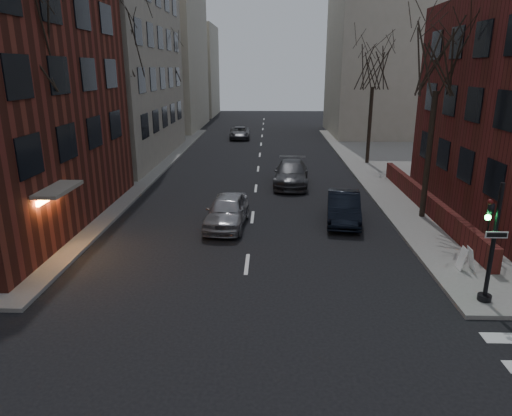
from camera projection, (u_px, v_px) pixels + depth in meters
The scene contains 17 objects.
low_wall_right at pixel (426, 201), 24.44m from camera, with size 0.35×16.00×1.00m, color #5B1B1A.
building_distant_la at pixel (144, 55), 57.06m from camera, with size 14.00×16.00×18.00m, color #B3A997.
building_distant_ra at pixel (395, 63), 51.74m from camera, with size 14.00×14.00×16.00m, color #B3A997.
building_distant_lb at pixel (185, 71), 73.84m from camera, with size 10.00×12.00×14.00m, color #B3A997.
traffic_signal at pixel (490, 251), 14.55m from camera, with size 0.76×0.44×4.00m.
tree_left_a at pixel (24, 42), 17.87m from camera, with size 4.18×4.18×10.26m.
tree_left_b at pixel (120, 45), 29.21m from camera, with size 4.40×4.40×10.80m.
tree_left_c at pixel (167, 62), 42.84m from camera, with size 3.96×3.96×9.72m.
tree_right_a at pixel (440, 56), 21.33m from camera, with size 3.96×3.96×9.72m.
tree_right_b at pixel (374, 67), 34.84m from camera, with size 3.74×3.74×9.18m.
streetlamp_near at pixel (115, 126), 26.75m from camera, with size 0.36×0.36×6.28m.
streetlamp_far at pixel (180, 102), 45.85m from camera, with size 0.36×0.36×6.28m.
parked_sedan at pixel (343, 207), 23.04m from camera, with size 1.59×4.55×1.50m, color black.
car_lane_silver at pixel (227, 211), 22.41m from camera, with size 1.86×4.62×1.57m, color #99989D.
car_lane_gray at pixel (291, 173), 30.28m from camera, with size 2.21×5.44×1.58m, color #3A3A3E.
car_lane_far at pixel (240, 133), 50.30m from camera, with size 2.17×4.70×1.31m, color #434349.
sandwich_board at pixel (466, 258), 17.29m from camera, with size 0.39×0.55×0.88m, color white.
Camera 1 is at (0.85, -4.73, 7.50)m, focal length 32.00 mm.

